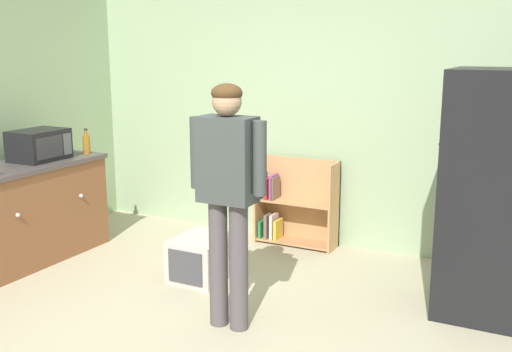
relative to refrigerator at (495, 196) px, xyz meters
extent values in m
plane|color=#B3A98B|center=(-1.68, -1.32, -0.89)|extent=(12.00, 12.00, 0.00)
cube|color=#9BB389|center=(-1.68, 1.01, 0.46)|extent=(5.20, 0.06, 2.70)
cube|color=#97B285|center=(-4.31, -0.51, 0.46)|extent=(0.06, 2.99, 2.70)
sphere|color=silver|center=(-3.57, -1.09, -0.33)|extent=(0.04, 0.04, 0.04)
sphere|color=silver|center=(-3.57, -0.35, -0.33)|extent=(0.04, 0.04, 0.04)
cube|color=black|center=(0.00, 0.00, 0.00)|extent=(0.70, 0.68, 1.78)
cylinder|color=silver|center=(-0.36, -0.17, 0.09)|extent=(0.02, 0.02, 0.50)
cube|color=#333333|center=(-0.35, 0.00, 0.39)|extent=(0.01, 0.67, 0.01)
cube|color=tan|center=(-2.27, 0.79, -0.47)|extent=(0.02, 0.28, 0.85)
cube|color=tan|center=(-1.49, 0.79, -0.47)|extent=(0.02, 0.28, 0.85)
cube|color=tan|center=(-1.88, 0.92, -0.47)|extent=(0.80, 0.02, 0.85)
cube|color=tan|center=(-1.88, 0.79, -0.86)|extent=(0.76, 0.24, 0.02)
cube|color=tan|center=(-1.88, 0.79, -0.46)|extent=(0.76, 0.24, 0.02)
cube|color=#268543|center=(-2.23, 0.77, -0.77)|extent=(0.03, 0.17, 0.17)
cube|color=#26539D|center=(-2.23, 0.77, -0.32)|extent=(0.02, 0.17, 0.25)
cube|color=brown|center=(-2.16, 0.77, -0.73)|extent=(0.03, 0.17, 0.24)
cube|color=red|center=(-2.16, 0.77, -0.34)|extent=(0.03, 0.17, 0.21)
cube|color=beige|center=(-2.10, 0.77, -0.72)|extent=(0.03, 0.17, 0.25)
cube|color=#923F8F|center=(-2.11, 0.77, -0.32)|extent=(0.03, 0.17, 0.25)
cube|color=gold|center=(-2.06, 0.77, -0.75)|extent=(0.03, 0.17, 0.20)
cube|color=brown|center=(-2.09, 0.77, -0.33)|extent=(0.02, 0.17, 0.23)
cylinder|color=#524A4E|center=(-1.66, -1.06, -0.44)|extent=(0.13, 0.13, 0.90)
cylinder|color=#524A4E|center=(-1.50, -1.06, -0.44)|extent=(0.13, 0.13, 0.90)
cube|color=#3C4240|center=(-1.58, -1.06, 0.30)|extent=(0.38, 0.22, 0.58)
cylinder|color=#3C4240|center=(-1.82, -1.06, 0.33)|extent=(0.09, 0.09, 0.49)
cylinder|color=#3C4240|center=(-1.34, -1.06, 0.33)|extent=(0.09, 0.09, 0.49)
sphere|color=tan|center=(-1.58, -1.06, 0.69)|extent=(0.20, 0.20, 0.20)
ellipsoid|color=#4A3118|center=(-1.58, -1.06, 0.74)|extent=(0.21, 0.21, 0.13)
cube|color=beige|center=(-2.22, -0.37, -0.71)|extent=(0.42, 0.54, 0.36)
cube|color=#424247|center=(-2.22, -0.64, -0.71)|extent=(0.32, 0.01, 0.27)
cube|color=black|center=(-3.88, -0.52, 0.15)|extent=(0.36, 0.48, 0.28)
cube|color=#2D2D33|center=(-3.69, -0.57, 0.15)|extent=(0.01, 0.31, 0.20)
cube|color=#515156|center=(-3.69, -0.35, 0.15)|extent=(0.01, 0.10, 0.20)
cylinder|color=#9E661E|center=(-3.73, -0.07, 0.10)|extent=(0.07, 0.07, 0.18)
cylinder|color=#9E661E|center=(-3.73, -0.07, 0.21)|extent=(0.03, 0.03, 0.05)
cylinder|color=black|center=(-3.73, -0.07, 0.25)|extent=(0.04, 0.04, 0.02)
cylinder|color=yellow|center=(-4.11, -0.13, 0.06)|extent=(0.08, 0.08, 0.09)
camera|label=1|loc=(0.40, -4.51, 1.05)|focal=42.80mm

